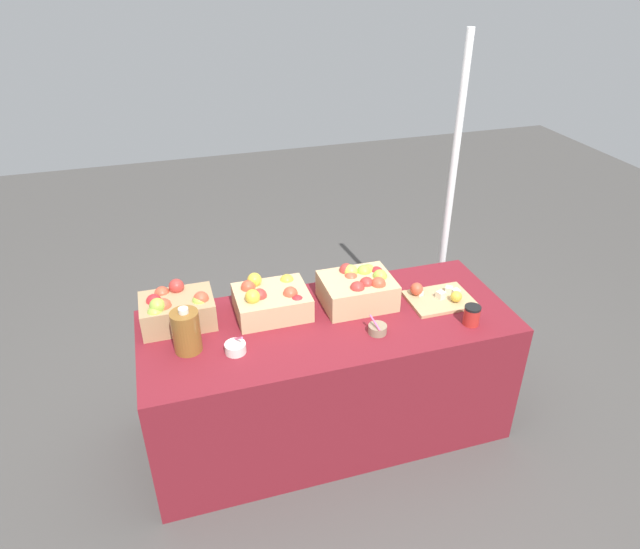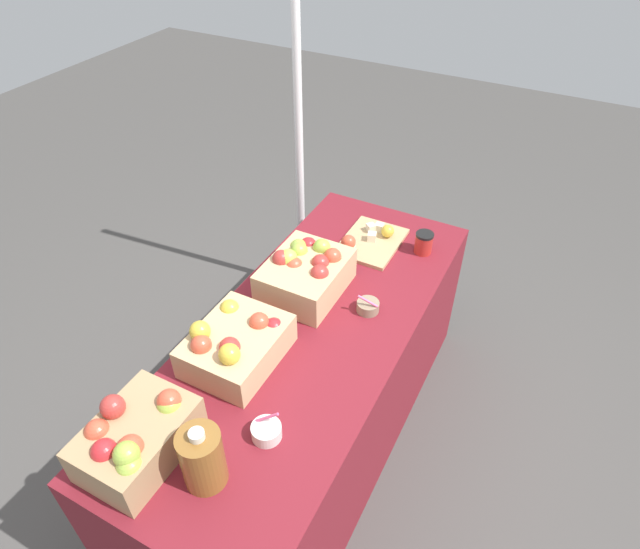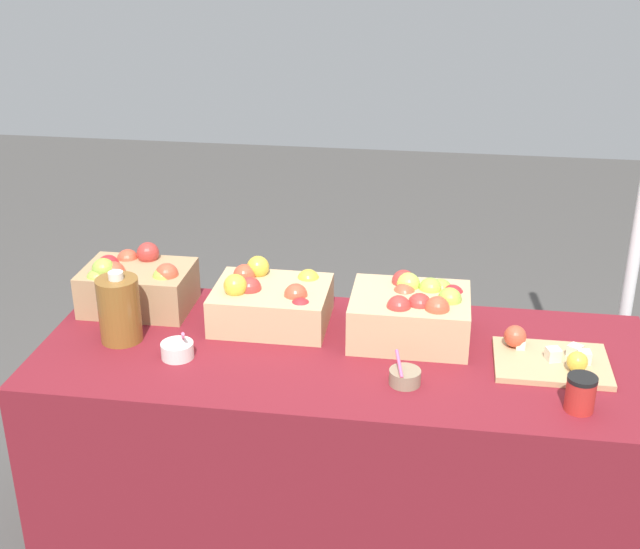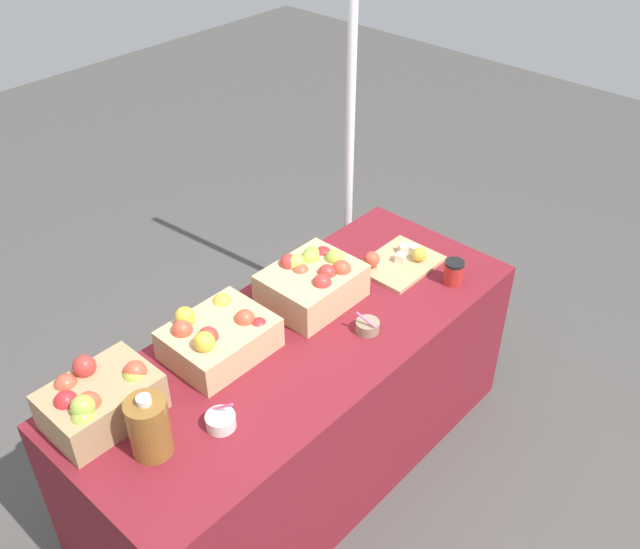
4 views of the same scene
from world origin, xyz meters
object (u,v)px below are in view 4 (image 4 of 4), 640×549
object	(u,v)px
sample_bowl_mid	(368,326)
cider_jug	(149,427)
apple_crate_left	(100,399)
sample_bowl_near	(221,421)
coffee_cup	(454,272)
apple_crate_right	(313,281)
tent_pole	(350,144)
apple_crate_middle	(219,336)
cutting_board_front	(397,261)

from	to	relation	value
sample_bowl_mid	cider_jug	xyz separation A→B (m)	(-0.90, 0.14, 0.08)
sample_bowl_mid	cider_jug	bearing A→B (deg)	171.42
apple_crate_left	sample_bowl_near	distance (m)	0.40
coffee_cup	apple_crate_right	bearing A→B (deg)	143.09
tent_pole	sample_bowl_mid	bearing A→B (deg)	-135.58
apple_crate_right	sample_bowl_mid	bearing A→B (deg)	-91.11
apple_crate_middle	apple_crate_right	distance (m)	0.46
apple_crate_right	coffee_cup	world-z (taller)	apple_crate_right
cider_jug	coffee_cup	distance (m)	1.40
apple_crate_middle	cider_jug	xyz separation A→B (m)	(-0.45, -0.19, 0.03)
coffee_cup	tent_pole	world-z (taller)	tent_pole
tent_pole	apple_crate_right	bearing A→B (deg)	-149.07
sample_bowl_near	cider_jug	bearing A→B (deg)	158.08
apple_crate_middle	coffee_cup	size ratio (longest dim) A/B	3.59
coffee_cup	tent_pole	size ratio (longest dim) A/B	0.05
apple_crate_middle	tent_pole	size ratio (longest dim) A/B	0.18
apple_crate_right	coffee_cup	distance (m)	0.59
apple_crate_left	sample_bowl_near	xyz separation A→B (m)	(0.24, -0.31, -0.06)
apple_crate_right	tent_pole	xyz separation A→B (m)	(0.75, 0.45, 0.18)
apple_crate_left	tent_pole	xyz separation A→B (m)	(1.68, 0.37, 0.18)
cider_jug	sample_bowl_near	bearing A→B (deg)	-21.92
sample_bowl_mid	apple_crate_left	bearing A→B (deg)	158.56
cider_jug	tent_pole	xyz separation A→B (m)	(1.65, 0.60, 0.17)
coffee_cup	tent_pole	xyz separation A→B (m)	(0.27, 0.80, 0.22)
sample_bowl_near	coffee_cup	world-z (taller)	coffee_cup
apple_crate_right	sample_bowl_mid	size ratio (longest dim) A/B	3.96
coffee_cup	sample_bowl_near	bearing A→B (deg)	174.24
apple_crate_middle	sample_bowl_mid	distance (m)	0.56
apple_crate_left	cider_jug	xyz separation A→B (m)	(0.03, -0.23, 0.02)
apple_crate_left	apple_crate_middle	world-z (taller)	apple_crate_left
apple_crate_left	apple_crate_right	bearing A→B (deg)	-4.67
sample_bowl_mid	tent_pole	world-z (taller)	tent_pole
cutting_board_front	sample_bowl_mid	size ratio (longest dim) A/B	3.62
cutting_board_front	tent_pole	distance (m)	0.69
coffee_cup	apple_crate_middle	bearing A→B (deg)	157.29
apple_crate_right	cider_jug	world-z (taller)	cider_jug
apple_crate_right	coffee_cup	xyz separation A→B (m)	(0.47, -0.36, -0.04)
sample_bowl_near	apple_crate_middle	bearing A→B (deg)	49.13
apple_crate_middle	cider_jug	world-z (taller)	cider_jug
sample_bowl_near	tent_pole	distance (m)	1.62
sample_bowl_near	cider_jug	xyz separation A→B (m)	(-0.21, 0.08, 0.08)
apple_crate_left	sample_bowl_near	bearing A→B (deg)	-52.81
cutting_board_front	tent_pole	size ratio (longest dim) A/B	0.17
apple_crate_right	sample_bowl_near	world-z (taller)	apple_crate_right
sample_bowl_mid	coffee_cup	size ratio (longest dim) A/B	0.90
apple_crate_middle	apple_crate_right	world-z (taller)	apple_crate_right
sample_bowl_near	sample_bowl_mid	size ratio (longest dim) A/B	1.09
apple_crate_left	cider_jug	size ratio (longest dim) A/B	1.53
apple_crate_middle	sample_bowl_mid	world-z (taller)	apple_crate_middle
sample_bowl_mid	cutting_board_front	bearing A→B (deg)	22.93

